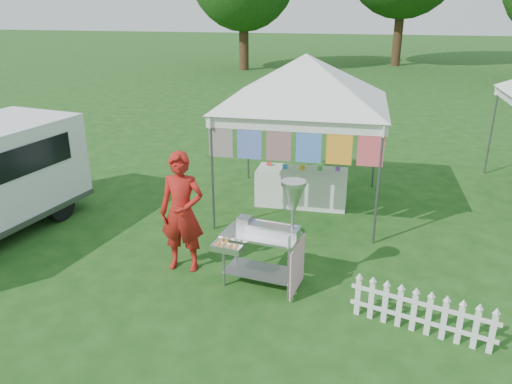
# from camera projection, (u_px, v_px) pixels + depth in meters

# --- Properties ---
(ground) EXTENTS (120.00, 120.00, 0.00)m
(ground) POSITION_uv_depth(u_px,v_px,m) (270.00, 300.00, 6.95)
(ground) COLOR #174313
(ground) RESTS_ON ground
(canopy_main) EXTENTS (4.24, 4.24, 3.45)m
(canopy_main) POSITION_uv_depth(u_px,v_px,m) (306.00, 54.00, 9.07)
(canopy_main) COLOR #59595E
(canopy_main) RESTS_ON ground
(donut_cart) EXTENTS (1.28, 0.80, 1.66)m
(donut_cart) POSITION_uv_depth(u_px,v_px,m) (273.00, 226.00, 6.92)
(donut_cart) COLOR gray
(donut_cart) RESTS_ON ground
(vendor) EXTENTS (0.69, 0.46, 1.87)m
(vendor) POSITION_uv_depth(u_px,v_px,m) (182.00, 212.00, 7.47)
(vendor) COLOR #A21913
(vendor) RESTS_ON ground
(picket_fence) EXTENTS (1.73, 0.55, 0.56)m
(picket_fence) POSITION_uv_depth(u_px,v_px,m) (421.00, 313.00, 6.17)
(picket_fence) COLOR white
(picket_fence) RESTS_ON ground
(display_table) EXTENTS (1.80, 0.70, 0.73)m
(display_table) POSITION_uv_depth(u_px,v_px,m) (301.00, 187.00, 10.10)
(display_table) COLOR white
(display_table) RESTS_ON ground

